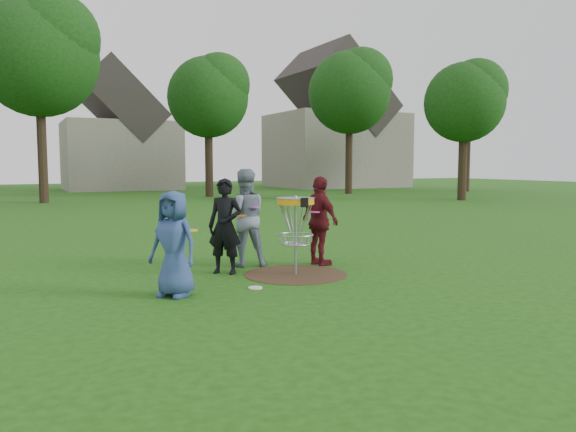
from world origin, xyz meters
name	(u,v)px	position (x,y,z in m)	size (l,w,h in m)	color
ground	(296,274)	(0.00, 0.00, 0.00)	(100.00, 100.00, 0.00)	#19470F
dirt_patch	(296,274)	(0.00, 0.00, 0.00)	(1.80, 1.80, 0.01)	#47331E
player_blue	(174,244)	(-2.31, -0.65, 0.77)	(0.75, 0.49, 1.54)	navy
player_black	(225,226)	(-1.06, 0.63, 0.84)	(0.61, 0.40, 1.67)	black
player_grey	(244,218)	(-0.49, 1.18, 0.92)	(0.89, 0.69, 1.83)	gray
player_maroon	(320,221)	(0.83, 0.62, 0.85)	(0.99, 0.41, 1.69)	#5C151C
disc_on_grass	(255,288)	(-1.06, -0.70, 0.01)	(0.22, 0.22, 0.02)	white
disc_golf_basket	(296,216)	(0.00, 0.00, 1.02)	(0.66, 0.67, 1.38)	#9EA0A5
held_discs	(253,216)	(-0.66, 0.32, 1.03)	(2.87, 1.72, 0.20)	yellow
tree_row	(115,77)	(0.44, 20.67, 6.21)	(51.20, 17.42, 9.90)	#38281C
house_row	(149,133)	(4.78, 33.07, 4.14)	(44.50, 10.65, 11.62)	gray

